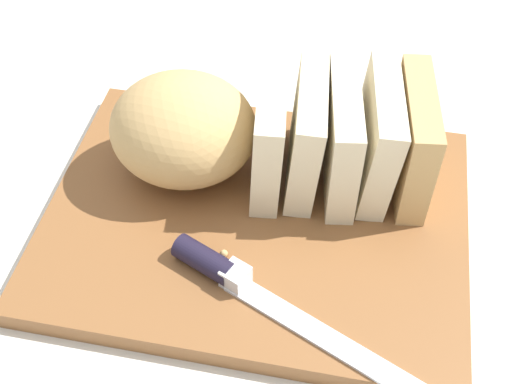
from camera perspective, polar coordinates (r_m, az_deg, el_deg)
ground_plane at (r=0.61m, az=0.00°, el=-3.13°), size 3.00×3.00×0.00m
cutting_board at (r=0.60m, az=0.00°, el=-2.52°), size 0.38×0.29×0.02m
bread_loaf at (r=0.59m, az=0.24°, el=5.11°), size 0.30×0.16×0.10m
bread_knife at (r=0.54m, az=-0.78°, el=-8.15°), size 0.26×0.12×0.02m
crumb_near_knife at (r=0.57m, az=-2.78°, el=-5.30°), size 0.01×0.01×0.01m
crumb_near_loaf at (r=0.64m, az=1.81°, el=2.74°), size 0.01×0.01×0.01m
crumb_stray_left at (r=0.62m, az=4.71°, el=1.14°), size 0.01×0.01×0.01m
crumb_stray_right at (r=0.62m, az=-3.55°, el=1.46°), size 0.00×0.00×0.00m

